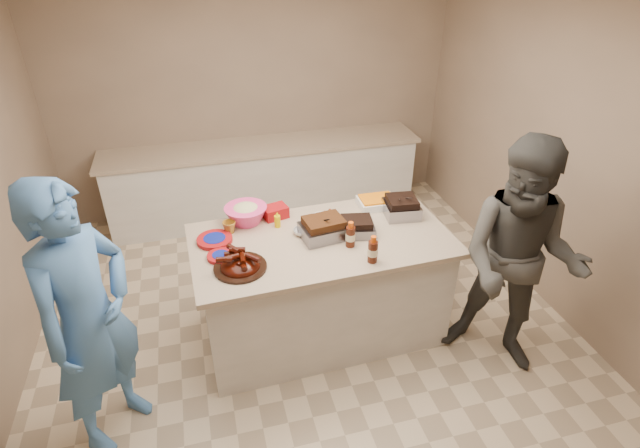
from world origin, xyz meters
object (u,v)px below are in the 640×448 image
object	(u,v)px
bbq_bottle_b	(350,246)
rib_platter	(240,268)
coleslaw_bowl	(247,222)
bbq_bottle_a	(372,261)
mustard_bottle	(278,227)
island	(321,330)
guest_blue	(122,423)
plastic_cup	(230,233)
guest_gray	(496,356)
roasting_pan	(401,215)

from	to	relation	value
bbq_bottle_b	rib_platter	bearing A→B (deg)	-174.82
coleslaw_bowl	bbq_bottle_b	distance (m)	0.90
bbq_bottle_a	mustard_bottle	bearing A→B (deg)	131.24
bbq_bottle_a	island	bearing A→B (deg)	124.82
guest_blue	plastic_cup	bearing A→B (deg)	-11.56
rib_platter	bbq_bottle_b	xyz separation A→B (m)	(0.84, 0.08, -0.00)
rib_platter	mustard_bottle	world-z (taller)	rib_platter
guest_blue	guest_gray	bearing A→B (deg)	-54.95
coleslaw_bowl	mustard_bottle	xyz separation A→B (m)	(0.23, -0.14, 0.00)
guest_blue	rib_platter	bearing A→B (deg)	-34.27
coleslaw_bowl	mustard_bottle	world-z (taller)	coleslaw_bowl
coleslaw_bowl	plastic_cup	world-z (taller)	coleslaw_bowl
bbq_bottle_a	rib_platter	bearing A→B (deg)	170.36
bbq_bottle_b	roasting_pan	bearing A→B (deg)	31.18
guest_blue	coleslaw_bowl	bearing A→B (deg)	-11.66
island	bbq_bottle_b	xyz separation A→B (m)	(0.18, -0.16, 0.95)
roasting_pan	mustard_bottle	distance (m)	1.03
guest_gray	bbq_bottle_b	bearing A→B (deg)	-163.10
rib_platter	guest_blue	bearing A→B (deg)	-161.55
guest_gray	mustard_bottle	bearing A→B (deg)	-168.70
roasting_pan	plastic_cup	size ratio (longest dim) A/B	2.61
bbq_bottle_b	mustard_bottle	size ratio (longest dim) A/B	1.55
coleslaw_bowl	bbq_bottle_a	size ratio (longest dim) A/B	1.63
bbq_bottle_b	guest_gray	distance (m)	1.55
roasting_pan	mustard_bottle	xyz separation A→B (m)	(-1.03, 0.08, 0.00)
plastic_cup	bbq_bottle_a	bearing A→B (deg)	-34.73
bbq_bottle_a	bbq_bottle_b	world-z (taller)	bbq_bottle_a
bbq_bottle_b	plastic_cup	world-z (taller)	bbq_bottle_b
plastic_cup	guest_blue	world-z (taller)	plastic_cup
roasting_pan	mustard_bottle	world-z (taller)	mustard_bottle
island	guest_blue	distance (m)	1.71
roasting_pan	bbq_bottle_a	world-z (taller)	bbq_bottle_a
bbq_bottle_a	plastic_cup	xyz separation A→B (m)	(-0.95, 0.66, -0.00)
bbq_bottle_a	coleslaw_bowl	bearing A→B (deg)	135.55
bbq_bottle_a	mustard_bottle	world-z (taller)	bbq_bottle_a
island	plastic_cup	xyz separation A→B (m)	(-0.68, 0.27, 0.95)
guest_gray	guest_blue	bearing A→B (deg)	-140.86
guest_blue	roasting_pan	bearing A→B (deg)	-35.46
rib_platter	mustard_bottle	xyz separation A→B (m)	(0.36, 0.49, 0.00)
mustard_bottle	plastic_cup	size ratio (longest dim) A/B	1.27
plastic_cup	guest_gray	xyz separation A→B (m)	(1.98, -0.93, -0.95)
island	bbq_bottle_a	bearing A→B (deg)	-57.40
mustard_bottle	island	bearing A→B (deg)	-40.99
roasting_pan	plastic_cup	xyz separation A→B (m)	(-1.41, 0.09, 0.00)
bbq_bottle_a	bbq_bottle_b	xyz separation A→B (m)	(-0.09, 0.23, -0.00)
mustard_bottle	coleslaw_bowl	bearing A→B (deg)	149.56
bbq_bottle_b	plastic_cup	bearing A→B (deg)	153.70
roasting_pan	bbq_bottle_a	xyz separation A→B (m)	(-0.46, -0.57, 0.00)
roasting_pan	plastic_cup	world-z (taller)	roasting_pan
bbq_bottle_a	guest_gray	distance (m)	1.43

